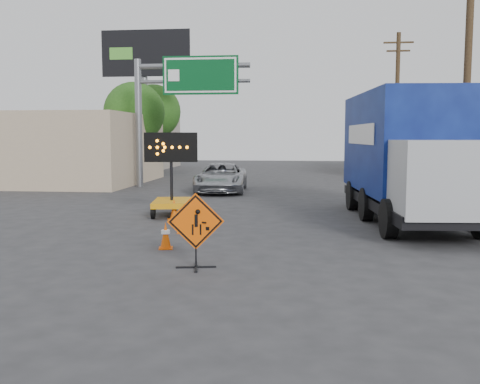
% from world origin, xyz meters
% --- Properties ---
extents(ground, '(100.00, 100.00, 0.00)m').
position_xyz_m(ground, '(0.00, 0.00, 0.00)').
color(ground, '#2D2D30').
rests_on(ground, ground).
extents(curb_right, '(0.40, 60.00, 0.12)m').
position_xyz_m(curb_right, '(7.20, 15.00, 0.06)').
color(curb_right, gray).
rests_on(curb_right, ground).
extents(sidewalk_right, '(4.00, 60.00, 0.15)m').
position_xyz_m(sidewalk_right, '(9.50, 15.00, 0.07)').
color(sidewalk_right, gray).
rests_on(sidewalk_right, ground).
extents(storefront_left_near, '(14.00, 10.00, 4.00)m').
position_xyz_m(storefront_left_near, '(-14.00, 20.00, 2.00)').
color(storefront_left_near, tan).
rests_on(storefront_left_near, ground).
extents(storefront_left_far, '(12.00, 10.00, 4.40)m').
position_xyz_m(storefront_left_far, '(-15.00, 34.00, 2.20)').
color(storefront_left_far, '#9E9483').
rests_on(storefront_left_far, ground).
extents(building_right_far, '(10.00, 14.00, 4.60)m').
position_xyz_m(building_right_far, '(13.00, 30.00, 2.30)').
color(building_right_far, tan).
rests_on(building_right_far, ground).
extents(highway_gantry, '(6.18, 0.38, 6.90)m').
position_xyz_m(highway_gantry, '(-4.43, 17.96, 5.07)').
color(highway_gantry, slate).
rests_on(highway_gantry, ground).
extents(billboard, '(6.10, 0.54, 9.85)m').
position_xyz_m(billboard, '(-8.35, 25.87, 7.35)').
color(billboard, slate).
rests_on(billboard, ground).
extents(utility_pole_near, '(1.80, 0.26, 9.00)m').
position_xyz_m(utility_pole_near, '(8.00, 10.00, 4.68)').
color(utility_pole_near, '#46331E').
rests_on(utility_pole_near, ground).
extents(utility_pole_far, '(1.80, 0.26, 9.00)m').
position_xyz_m(utility_pole_far, '(8.00, 24.00, 4.68)').
color(utility_pole_far, '#46331E').
rests_on(utility_pole_far, ground).
extents(tree_left_near, '(3.71, 3.71, 6.03)m').
position_xyz_m(tree_left_near, '(-8.00, 22.00, 4.16)').
color(tree_left_near, '#46331E').
rests_on(tree_left_near, ground).
extents(tree_left_far, '(4.10, 4.10, 6.66)m').
position_xyz_m(tree_left_far, '(-9.00, 30.00, 4.60)').
color(tree_left_far, '#46331E').
rests_on(tree_left_far, ground).
extents(construction_sign, '(1.17, 0.84, 1.57)m').
position_xyz_m(construction_sign, '(-0.01, 0.66, 0.83)').
color(construction_sign, black).
rests_on(construction_sign, ground).
extents(arrow_board, '(1.80, 2.16, 2.86)m').
position_xyz_m(arrow_board, '(-2.25, 7.78, 0.64)').
color(arrow_board, orange).
rests_on(arrow_board, ground).
extents(pickup_truck, '(2.61, 5.19, 1.41)m').
position_xyz_m(pickup_truck, '(-1.72, 15.88, 0.70)').
color(pickup_truck, '#A6A8AD').
rests_on(pickup_truck, ground).
extents(box_truck, '(3.30, 8.89, 4.14)m').
position_xyz_m(box_truck, '(5.52, 7.47, 1.88)').
color(box_truck, black).
rests_on(box_truck, ground).
extents(cone_a, '(0.39, 0.39, 0.65)m').
position_xyz_m(cone_a, '(-1.11, 2.47, 0.33)').
color(cone_a, '#E35004').
rests_on(cone_a, ground).
extents(cone_b, '(0.38, 0.38, 0.73)m').
position_xyz_m(cone_b, '(-1.12, 4.62, 0.36)').
color(cone_b, '#E35004').
rests_on(cone_b, ground).
extents(cone_c, '(0.42, 0.42, 0.68)m').
position_xyz_m(cone_c, '(-1.99, 7.03, 0.34)').
color(cone_c, '#E35004').
rests_on(cone_c, ground).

